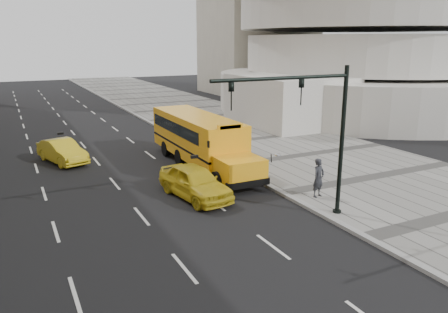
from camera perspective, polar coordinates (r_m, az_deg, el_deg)
name	(u,v)px	position (r m, az deg, el deg)	size (l,w,h in m)	color
ground	(133,181)	(24.14, -11.78, -3.15)	(140.00, 140.00, 0.00)	black
sidewalk_museum	(312,155)	(29.37, 11.39, 0.24)	(12.00, 140.00, 0.15)	gray
curb_museum	(231,166)	(26.19, 0.96, -1.23)	(0.30, 140.00, 0.15)	gray
school_bus	(198,136)	(26.41, -3.36, 2.66)	(2.96, 11.56, 3.19)	#FFAA15
taxi_near	(195,182)	(21.01, -3.83, -3.32)	(1.86, 4.62, 1.58)	gold
taxi_far	(62,151)	(28.86, -20.38, 0.65)	(1.51, 4.34, 1.43)	gold
pedestrian	(319,178)	(21.07, 12.25, -2.74)	(0.68, 0.45, 1.86)	#282A2F
traffic_signal	(316,125)	(17.69, 11.88, 4.00)	(6.18, 0.36, 6.40)	black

